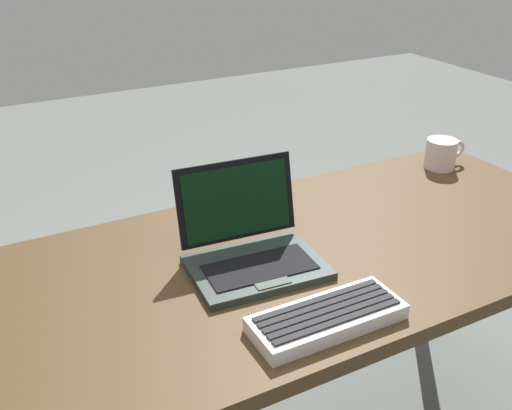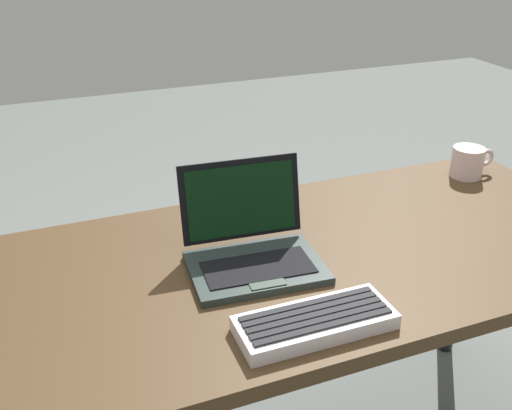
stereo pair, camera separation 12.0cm
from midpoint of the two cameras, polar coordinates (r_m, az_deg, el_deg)
name	(u,v)px [view 2 (the right image)]	position (r m, az deg, el deg)	size (l,w,h in m)	color
desk	(277,287)	(1.34, 4.60, -8.02)	(1.69, 0.68, 0.71)	#45301A
laptop_front	(252,247)	(1.26, 2.29, -4.14)	(0.29, 0.26, 0.20)	#222C29
external_keyboard	(315,322)	(1.10, 8.92, -11.21)	(0.29, 0.11, 0.03)	silver
coffee_mug	(468,162)	(1.81, 21.64, 3.85)	(0.14, 0.09, 0.09)	beige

